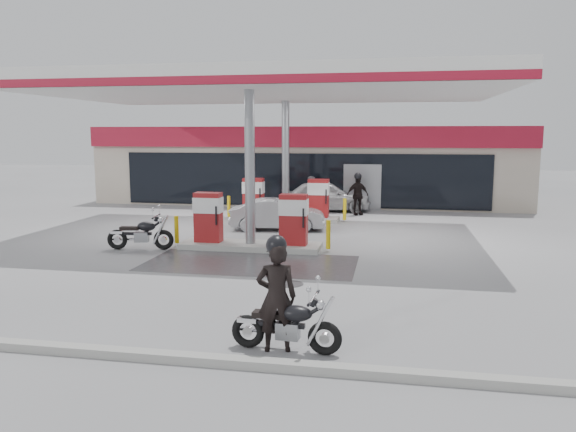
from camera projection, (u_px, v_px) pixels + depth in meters
name	position (u px, v px, depth m)	size (l,w,h in m)	color
ground	(233.00, 262.00, 16.06)	(90.00, 90.00, 0.00)	gray
wet_patch	(250.00, 263.00, 15.97)	(6.00, 3.00, 0.00)	#4C4C4F
drain_cover	(289.00, 284.00, 13.76)	(0.70, 0.70, 0.01)	#38383A
kerb	(115.00, 353.00, 9.25)	(28.00, 0.25, 0.15)	gray
store_building	(312.00, 163.00, 31.27)	(22.00, 8.22, 4.00)	#C1B3A1
canopy	(270.00, 88.00, 20.16)	(16.00, 10.02, 5.51)	silver
pump_island_near	(250.00, 227.00, 17.91)	(5.14, 1.30, 1.78)	#9E9E99
pump_island_far	(286.00, 204.00, 23.74)	(5.14, 1.30, 1.78)	#9E9E99
main_motorcycle	(288.00, 326.00, 9.45)	(1.93, 0.74, 0.99)	black
biker_main	(276.00, 297.00, 9.42)	(0.68, 0.45, 1.87)	black
parked_motorcycle	(141.00, 235.00, 17.78)	(2.12, 0.81, 1.09)	black
sedan_white	(326.00, 196.00, 26.61)	(1.71, 4.24, 1.44)	silver
attendant	(311.00, 194.00, 26.32)	(0.82, 0.64, 1.68)	#4E4D52
hatchback_silver	(277.00, 215.00, 21.40)	(1.26, 3.61, 1.19)	gray
parked_car_left	(187.00, 190.00, 30.80)	(1.68, 4.14, 1.20)	#ABAFB4
biker_walking	(358.00, 195.00, 25.33)	(1.06, 0.44, 1.81)	black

